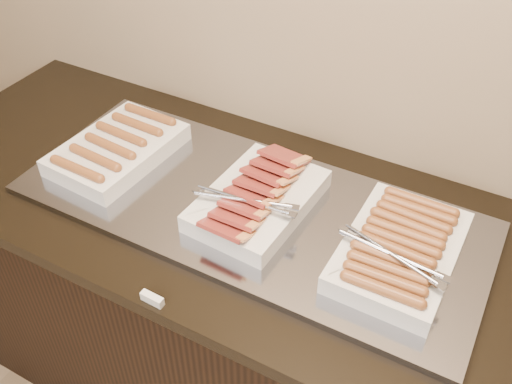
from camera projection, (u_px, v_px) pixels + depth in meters
counter at (253, 318)px, 1.76m from camera, size 2.06×0.76×0.90m
warming_tray at (249, 207)px, 1.46m from camera, size 1.20×0.50×0.02m
dish_left at (118, 148)px, 1.59m from camera, size 0.26×0.37×0.07m
dish_center at (257, 199)px, 1.42m from camera, size 0.27×0.38×0.09m
dish_right at (399, 250)px, 1.29m from camera, size 0.27×0.37×0.08m
label_holder at (152, 299)px, 1.24m from camera, size 0.05×0.02×0.02m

